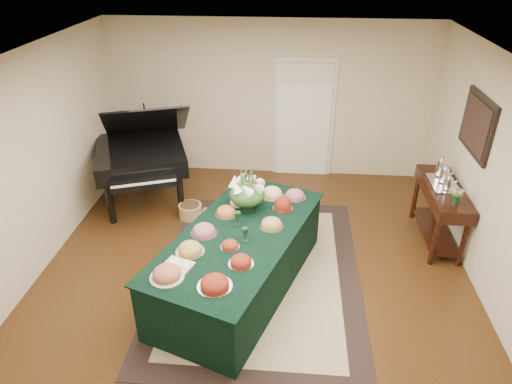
# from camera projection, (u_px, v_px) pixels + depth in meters

# --- Properties ---
(ground) EXTENTS (6.00, 6.00, 0.00)m
(ground) POSITION_uv_depth(u_px,v_px,m) (254.00, 274.00, 5.88)
(ground) COLOR black
(ground) RESTS_ON ground
(area_rug) EXTENTS (2.54, 3.56, 0.01)m
(area_rug) POSITION_uv_depth(u_px,v_px,m) (259.00, 272.00, 5.90)
(area_rug) COLOR black
(area_rug) RESTS_ON ground
(kitchen_doorway) EXTENTS (1.05, 0.07, 2.10)m
(kitchen_doorway) POSITION_uv_depth(u_px,v_px,m) (304.00, 120.00, 7.92)
(kitchen_doorway) COLOR silver
(kitchen_doorway) RESTS_ON ground
(buffet_table) EXTENTS (2.04, 2.88, 0.80)m
(buffet_table) POSITION_uv_depth(u_px,v_px,m) (240.00, 260.00, 5.50)
(buffet_table) COLOR black
(buffet_table) RESTS_ON ground
(food_platters) EXTENTS (1.60, 2.31, 0.13)m
(food_platters) POSITION_uv_depth(u_px,v_px,m) (238.00, 225.00, 5.36)
(food_platters) COLOR white
(food_platters) RESTS_ON buffet_table
(cutting_board) EXTENTS (0.38, 0.38, 0.10)m
(cutting_board) POSITION_uv_depth(u_px,v_px,m) (177.00, 264.00, 4.73)
(cutting_board) COLOR tan
(cutting_board) RESTS_ON buffet_table
(green_goblets) EXTENTS (0.20, 0.40, 0.18)m
(green_goblets) POSITION_uv_depth(u_px,v_px,m) (241.00, 226.00, 5.26)
(green_goblets) COLOR black
(green_goblets) RESTS_ON buffet_table
(floral_centerpiece) EXTENTS (0.47, 0.47, 0.47)m
(floral_centerpiece) POSITION_uv_depth(u_px,v_px,m) (247.00, 190.00, 5.64)
(floral_centerpiece) COLOR black
(floral_centerpiece) RESTS_ON buffet_table
(grand_piano) EXTENTS (1.73, 1.92, 1.67)m
(grand_piano) POSITION_uv_depth(u_px,v_px,m) (141.00, 155.00, 7.14)
(grand_piano) COLOR black
(grand_piano) RESTS_ON ground
(wicker_basket) EXTENTS (0.35, 0.35, 0.22)m
(wicker_basket) POSITION_uv_depth(u_px,v_px,m) (190.00, 211.00, 7.03)
(wicker_basket) COLOR #9F7840
(wicker_basket) RESTS_ON ground
(mahogany_sideboard) EXTENTS (0.45, 1.37, 0.86)m
(mahogany_sideboard) POSITION_uv_depth(u_px,v_px,m) (442.00, 199.00, 6.24)
(mahogany_sideboard) COLOR black
(mahogany_sideboard) RESTS_ON ground
(tea_service) EXTENTS (0.34, 0.58, 0.30)m
(tea_service) POSITION_uv_depth(u_px,v_px,m) (444.00, 175.00, 6.19)
(tea_service) COLOR white
(tea_service) RESTS_ON mahogany_sideboard
(pink_bouquet) EXTENTS (0.18, 0.18, 0.23)m
(pink_bouquet) POSITION_uv_depth(u_px,v_px,m) (457.00, 194.00, 5.67)
(pink_bouquet) COLOR black
(pink_bouquet) RESTS_ON mahogany_sideboard
(wall_painting) EXTENTS (0.05, 0.95, 0.75)m
(wall_painting) POSITION_uv_depth(u_px,v_px,m) (477.00, 125.00, 5.69)
(wall_painting) COLOR black
(wall_painting) RESTS_ON ground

